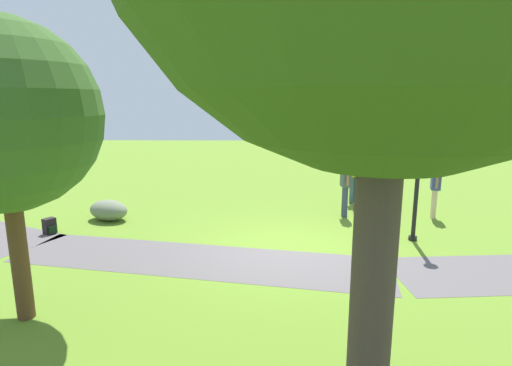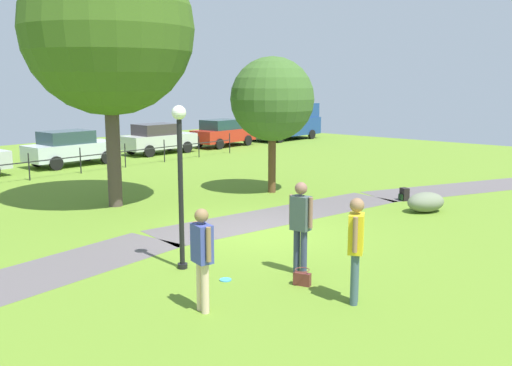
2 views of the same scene
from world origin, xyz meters
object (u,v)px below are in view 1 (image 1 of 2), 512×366
Objects in this scene: passerby_on_path at (354,171)px; handbag_on_grass at (358,208)px; woman_with_handbag at (346,180)px; man_near_boulder at (436,184)px; young_tree_near_path at (2,116)px; lamp_post at (419,157)px; backpack_by_boulder at (50,226)px; frisbee_on_grass at (395,225)px; lawn_boulder at (109,210)px.

passerby_on_path is 5.36× the size of handbag_on_grass.
woman_with_handbag is 1.06× the size of man_near_boulder.
woman_with_handbag is 5.36× the size of handbag_on_grass.
handbag_on_grass is at bearing -136.92° from young_tree_near_path.
woman_with_handbag is (-6.05, -5.70, -2.05)m from young_tree_near_path.
handbag_on_grass is (-6.53, -6.11, -2.98)m from young_tree_near_path.
handbag_on_grass is (0.80, -2.40, -1.89)m from lamp_post.
lamp_post is at bearing 178.06° from backpack_by_boulder.
woman_with_handbag is 8.13× the size of frisbee_on_grass.
frisbee_on_grass is at bearing 145.11° from woman_with_handbag.
backpack_by_boulder is at bearing 5.34° from frisbee_on_grass.
lamp_post reaches higher than backpack_by_boulder.
passerby_on_path is (-0.58, -1.58, -0.00)m from woman_with_handbag.
woman_with_handbag is at bearing 40.35° from handbag_on_grass.
young_tree_near_path is 3.27× the size of lawn_boulder.
handbag_on_grass is 1.52× the size of frisbee_on_grass.
lawn_boulder reaches higher than handbag_on_grass.
backpack_by_boulder reaches higher than handbag_on_grass.
man_near_boulder is at bearing -171.21° from backpack_by_boulder.
woman_with_handbag reaches higher than handbag_on_grass.
handbag_on_grass is at bearing -172.91° from lawn_boulder.
man_near_boulder is at bearing 166.04° from handbag_on_grass.
backpack_by_boulder is at bearing -67.13° from young_tree_near_path.
man_near_boulder is at bearing -150.01° from frisbee_on_grass.
lawn_boulder is 9.24m from man_near_boulder.
lamp_post is at bearing 100.98° from passerby_on_path.
lamp_post is 9.58× the size of handbag_on_grass.
frisbee_on_grass is (-0.63, 2.43, -1.06)m from passerby_on_path.
young_tree_near_path reaches higher than woman_with_handbag.
woman_with_handbag reaches higher than frisbee_on_grass.
man_near_boulder reaches higher than backpack_by_boulder.
backpack_by_boulder is (1.69, -4.02, -2.93)m from young_tree_near_path.
lawn_boulder is 7.92m from frisbee_on_grass.
woman_with_handbag reaches higher than passerby_on_path.
backpack_by_boulder is (7.75, 1.69, -0.88)m from woman_with_handbag.
backpack_by_boulder is at bearing -1.94° from lamp_post.
woman_with_handbag is (-6.69, -0.48, 0.78)m from lawn_boulder.
lawn_boulder is 3.46× the size of backpack_by_boulder.
lamp_post is 9.21m from backpack_by_boulder.
woman_with_handbag is at bearing -34.89° from frisbee_on_grass.
lawn_boulder reaches higher than frisbee_on_grass.
young_tree_near_path is 2.49× the size of passerby_on_path.
lamp_post is at bearing -153.15° from young_tree_near_path.
man_near_boulder is at bearing -177.60° from lawn_boulder.
lawn_boulder is (7.97, -1.51, -1.74)m from lamp_post.
lawn_boulder is 0.76× the size of passerby_on_path.
young_tree_near_path reaches higher than lawn_boulder.
passerby_on_path is (-6.64, -7.28, -2.05)m from young_tree_near_path.
lamp_post reaches higher than man_near_boulder.
handbag_on_grass is at bearing -59.61° from frisbee_on_grass.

